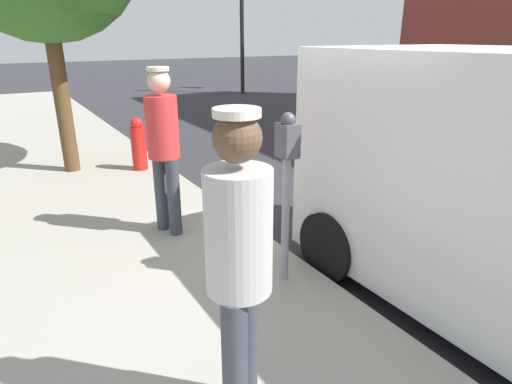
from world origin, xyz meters
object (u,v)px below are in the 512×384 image
object	(u,v)px
pedestrian_in_gray	(239,259)
traffic_light_corner	(260,1)
parking_meter_near	(287,171)
fire_hydrant	(139,144)
pedestrian_in_red	(163,141)

from	to	relation	value
pedestrian_in_gray	traffic_light_corner	world-z (taller)	traffic_light_corner
parking_meter_near	traffic_light_corner	xyz separation A→B (m)	(-7.61, -12.79, 2.34)
parking_meter_near	pedestrian_in_gray	size ratio (longest dim) A/B	0.85
fire_hydrant	pedestrian_in_gray	bearing A→B (deg)	79.34
traffic_light_corner	pedestrian_in_red	bearing A→B (deg)	54.17
parking_meter_near	pedestrian_in_red	bearing A→B (deg)	-70.55
parking_meter_near	traffic_light_corner	size ratio (longest dim) A/B	0.29
parking_meter_near	fire_hydrant	size ratio (longest dim) A/B	1.77
parking_meter_near	fire_hydrant	world-z (taller)	parking_meter_near
traffic_light_corner	fire_hydrant	size ratio (longest dim) A/B	6.05
pedestrian_in_gray	pedestrian_in_red	world-z (taller)	pedestrian_in_red
parking_meter_near	traffic_light_corner	distance (m)	15.06
pedestrian_in_red	traffic_light_corner	xyz separation A→B (m)	(-8.14, -11.28, 2.32)
pedestrian_in_red	parking_meter_near	bearing A→B (deg)	109.45
pedestrian_in_gray	pedestrian_in_red	size ratio (longest dim) A/B	1.00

